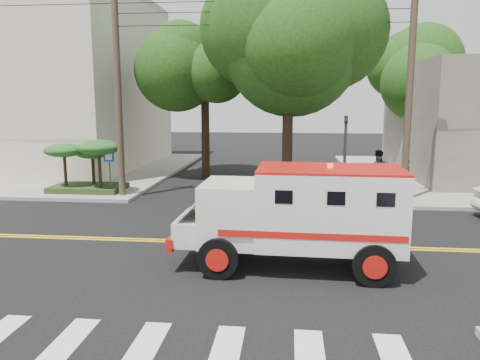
# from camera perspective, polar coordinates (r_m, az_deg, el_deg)

# --- Properties ---
(ground) EXTENTS (100.00, 100.00, 0.00)m
(ground) POSITION_cam_1_polar(r_m,az_deg,el_deg) (14.01, -0.77, -7.70)
(ground) COLOR black
(ground) RESTS_ON ground
(sidewalk_nw) EXTENTS (17.00, 17.00, 0.15)m
(sidewalk_nw) POSITION_cam_1_polar(r_m,az_deg,el_deg) (31.02, -23.11, 1.23)
(sidewalk_nw) COLOR gray
(sidewalk_nw) RESTS_ON ground
(building_left) EXTENTS (16.00, 14.00, 10.00)m
(building_left) POSITION_cam_1_polar(r_m,az_deg,el_deg) (33.07, -25.49, 10.37)
(building_left) COLOR beige
(building_left) RESTS_ON sidewalk_nw
(utility_pole_left) EXTENTS (0.28, 0.28, 9.00)m
(utility_pole_left) POSITION_cam_1_polar(r_m,az_deg,el_deg) (20.59, -14.62, 10.21)
(utility_pole_left) COLOR #382D23
(utility_pole_left) RESTS_ON ground
(utility_pole_right) EXTENTS (0.28, 0.28, 9.00)m
(utility_pole_right) POSITION_cam_1_polar(r_m,az_deg,el_deg) (20.04, 19.95, 9.98)
(utility_pole_right) COLOR #382D23
(utility_pole_right) RESTS_ON ground
(tree_main) EXTENTS (6.08, 5.70, 9.85)m
(tree_main) POSITION_cam_1_polar(r_m,az_deg,el_deg) (19.73, 7.37, 18.36)
(tree_main) COLOR black
(tree_main) RESTS_ON ground
(tree_left) EXTENTS (4.48, 4.20, 7.70)m
(tree_left) POSITION_cam_1_polar(r_m,az_deg,el_deg) (25.48, -3.69, 13.08)
(tree_left) COLOR black
(tree_left) RESTS_ON ground
(tree_right) EXTENTS (4.80, 4.50, 8.20)m
(tree_right) POSITION_cam_1_polar(r_m,az_deg,el_deg) (30.00, 20.57, 12.67)
(tree_right) COLOR black
(tree_right) RESTS_ON ground
(traffic_signal) EXTENTS (0.15, 0.18, 3.60)m
(traffic_signal) POSITION_cam_1_polar(r_m,az_deg,el_deg) (19.11, 12.68, 3.53)
(traffic_signal) COLOR #3F3F42
(traffic_signal) RESTS_ON ground
(accessibility_sign) EXTENTS (0.45, 0.10, 2.02)m
(accessibility_sign) POSITION_cam_1_polar(r_m,az_deg,el_deg) (21.15, -15.63, 1.62)
(accessibility_sign) COLOR #3F3F42
(accessibility_sign) RESTS_ON ground
(palm_planter) EXTENTS (3.52, 2.63, 2.36)m
(palm_planter) POSITION_cam_1_polar(r_m,az_deg,el_deg) (22.01, -18.22, 2.53)
(palm_planter) COLOR #1E3314
(palm_planter) RESTS_ON sidewalk_nw
(armored_truck) EXTENTS (5.69, 2.41, 2.57)m
(armored_truck) POSITION_cam_1_polar(r_m,az_deg,el_deg) (11.75, 7.20, -3.78)
(armored_truck) COLOR silver
(armored_truck) RESTS_ON ground
(pedestrian_a) EXTENTS (0.67, 0.59, 1.55)m
(pedestrian_a) POSITION_cam_1_polar(r_m,az_deg,el_deg) (21.55, 19.48, 0.38)
(pedestrian_a) COLOR gray
(pedestrian_a) RESTS_ON sidewalk_ne
(pedestrian_b) EXTENTS (0.92, 0.73, 1.88)m
(pedestrian_b) POSITION_cam_1_polar(r_m,az_deg,el_deg) (21.68, 16.38, 1.04)
(pedestrian_b) COLOR gray
(pedestrian_b) RESTS_ON sidewalk_ne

